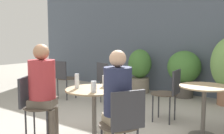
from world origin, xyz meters
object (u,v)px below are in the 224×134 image
cafe_table_near (94,101)px  cafe_table_far (204,99)px  beer_glass_1 (94,87)px  potted_plant_1 (184,70)px  seated_person_0 (43,84)px  bistro_chair_5 (170,90)px  seated_person_1 (117,97)px  beer_glass_0 (77,81)px  bistro_chair_3 (106,78)px  potted_plant_0 (140,69)px  bistro_chair_0 (33,101)px  beer_glass_2 (105,81)px  bistro_chair_4 (64,76)px  bistro_chair_1 (123,121)px

cafe_table_near → cafe_table_far: bearing=44.0°
beer_glass_1 → potted_plant_1: 3.45m
cafe_table_near → seated_person_0: size_ratio=0.57×
bistro_chair_5 → seated_person_0: bearing=-37.3°
seated_person_1 → beer_glass_0: (-0.80, 0.22, 0.06)m
bistro_chair_3 → potted_plant_1: potted_plant_1 is taller
beer_glass_0 → bistro_chair_3: bearing=116.5°
cafe_table_far → potted_plant_0: bearing=137.0°
beer_glass_0 → bistro_chair_5: bearing=66.1°
cafe_table_far → bistro_chair_5: bearing=154.3°
bistro_chair_5 → seated_person_0: (-1.04, -1.73, 0.24)m
bistro_chair_3 → beer_glass_1: 2.31m
bistro_chair_3 → beer_glass_0: size_ratio=4.47×
potted_plant_1 → bistro_chair_0: bearing=-100.5°
bistro_chair_0 → beer_glass_2: size_ratio=5.84×
cafe_table_far → seated_person_0: (-1.68, -1.42, 0.24)m
beer_glass_0 → beer_glass_1: size_ratio=1.38×
seated_person_0 → potted_plant_1: (0.56, 3.62, -0.13)m
bistro_chair_4 → beer_glass_0: bearing=140.0°
cafe_table_near → bistro_chair_3: bearing=122.8°
bistro_chair_3 → bistro_chair_5: size_ratio=1.00×
cafe_table_far → beer_glass_1: (-0.96, -1.24, 0.26)m
bistro_chair_4 → seated_person_0: bearing=129.7°
cafe_table_far → bistro_chair_1: size_ratio=0.83×
seated_person_0 → beer_glass_2: 0.83m
bistro_chair_5 → bistro_chair_1: bearing=2.3°
potted_plant_1 → beer_glass_1: bearing=-87.3°
cafe_table_far → bistro_chair_3: 2.32m
potted_plant_0 → bistro_chair_1: bearing=-62.4°
seated_person_0 → seated_person_1: bearing=-120.0°
bistro_chair_4 → bistro_chair_5: bearing=177.1°
bistro_chair_1 → bistro_chair_5: same height
cafe_table_near → beer_glass_1: 0.33m
beer_glass_1 → bistro_chair_1: bearing=-21.0°
potted_plant_0 → potted_plant_1: 1.11m
beer_glass_0 → beer_glass_1: 0.35m
cafe_table_near → bistro_chair_0: bearing=-148.8°
seated_person_0 → beer_glass_2: size_ratio=8.77×
bistro_chair_4 → beer_glass_1: bearing=143.4°
bistro_chair_5 → beer_glass_2: bearing=-27.7°
potted_plant_0 → bistro_chair_3: bearing=-89.7°
bistro_chair_1 → beer_glass_1: (-0.58, 0.22, 0.26)m
seated_person_1 → beer_glass_1: size_ratio=8.93×
seated_person_1 → beer_glass_1: 0.48m
seated_person_1 → beer_glass_2: 0.81m
seated_person_1 → bistro_chair_1: bearing=90.0°
bistro_chair_0 → beer_glass_0: size_ratio=4.47×
beer_glass_0 → beer_glass_1: bearing=-10.9°
bistro_chair_0 → bistro_chair_4: (-1.43, 1.91, 0.00)m
bistro_chair_0 → potted_plant_0: bearing=-24.5°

